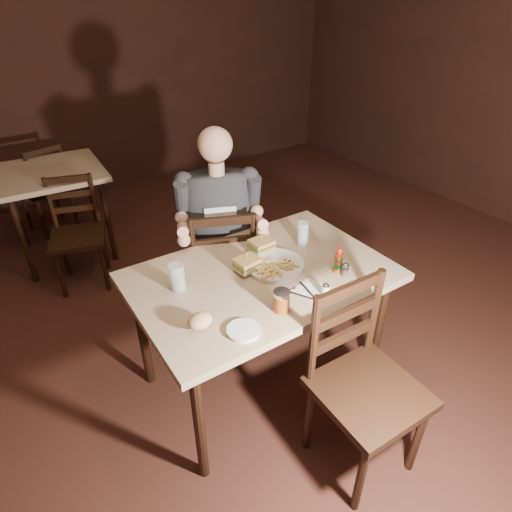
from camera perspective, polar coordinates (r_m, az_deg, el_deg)
room_shell at (r=1.90m, az=9.29°, el=12.99°), size 7.00×7.00×7.00m
main_table at (r=2.23m, az=0.73°, el=-3.89°), size 1.33×0.90×0.77m
bg_table at (r=3.88m, az=-25.65°, el=9.04°), size 0.86×0.86×0.77m
chair_far at (r=2.79m, az=-4.65°, el=-1.47°), size 0.59×0.61×0.94m
chair_near at (r=2.07m, az=14.89°, el=-17.16°), size 0.47×0.51×0.96m
bg_chair_far at (r=4.48m, az=-26.40°, el=8.11°), size 0.48×0.51×0.84m
bg_chair_near at (r=3.48m, az=-22.71°, el=2.40°), size 0.50×0.53×0.84m
diner at (r=2.52m, az=-4.98°, el=6.71°), size 0.64×0.58×0.89m
dinner_plate at (r=2.24m, az=2.48°, el=-1.27°), size 0.31×0.31×0.02m
sandwich_left at (r=2.17m, az=-1.20°, el=-0.59°), size 0.13×0.11×0.10m
sandwich_right at (r=2.33m, az=0.74°, el=1.95°), size 0.13×0.10×0.10m
fries_pile at (r=2.18m, az=2.53°, el=-1.53°), size 0.25×0.18×0.04m
ketchup_dollop at (r=2.25m, az=4.17°, el=-0.64°), size 0.04×0.04×0.01m
glass_left at (r=2.08m, az=-10.47°, el=-2.78°), size 0.08×0.08×0.14m
glass_right at (r=2.41m, az=6.24°, el=2.97°), size 0.06×0.06×0.14m
hot_sauce at (r=2.20m, az=10.94°, el=-0.54°), size 0.05×0.05×0.14m
salt_shaker at (r=2.05m, az=9.23°, el=-4.52°), size 0.03×0.03×0.06m
pepper_shaker at (r=2.21m, az=11.79°, el=-1.82°), size 0.04×0.04×0.07m
syrup_dispenser at (r=1.93m, az=3.42°, el=-5.99°), size 0.08×0.08×0.10m
napkin at (r=2.10m, az=7.30°, el=-4.38°), size 0.17×0.16×0.00m
knife at (r=2.04m, az=6.92°, el=-5.55°), size 0.11×0.18×0.00m
fork at (r=2.07m, az=7.03°, el=-4.75°), size 0.05×0.17×0.01m
side_plate at (r=1.85m, az=-1.68°, el=-9.97°), size 0.14×0.14×0.01m
bread_roll at (r=1.85m, az=-7.50°, el=-8.55°), size 0.11×0.09×0.07m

